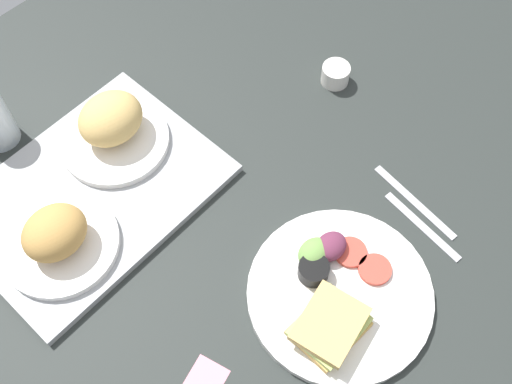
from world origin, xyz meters
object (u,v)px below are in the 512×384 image
serving_tray (91,194)px  espresso_cup (335,74)px  bread_plate_near (57,237)px  knife (415,202)px  sticky_note (206,378)px  plate_with_salad (336,293)px  fork (422,226)px  bread_plate_far (112,126)px

serving_tray → espresso_cup: bearing=-15.1°
bread_plate_near → espresso_cup: bearing=-8.0°
knife → sticky_note: knife is taller
bread_plate_near → espresso_cup: size_ratio=3.60×
bread_plate_near → plate_with_salad: size_ratio=0.65×
espresso_cup → fork: (-14.05, -32.78, -1.75)cm
fork → sticky_note: (-44.85, 7.83, -0.19)cm
knife → sticky_note: size_ratio=3.39×
bread_plate_near → bread_plate_far: bread_plate_far is taller
bread_plate_far → plate_with_salad: bread_plate_far is taller
serving_tray → bread_plate_near: size_ratio=2.23×
serving_tray → knife: serving_tray is taller
serving_tray → fork: serving_tray is taller
bread_plate_near → bread_plate_far: size_ratio=0.99×
bread_plate_far → espresso_cup: (40.54, -19.40, -3.48)cm
espresso_cup → knife: bearing=-111.0°
serving_tray → sticky_note: (-7.72, -38.72, -0.74)cm
serving_tray → bread_plate_far: size_ratio=2.21×
fork → bread_plate_far: bearing=32.0°
knife → sticky_note: bearing=91.0°
bread_plate_far → espresso_cup: 45.07cm
serving_tray → espresso_cup: size_ratio=8.04×
serving_tray → knife: (40.13, -42.55, -0.55)cm
fork → knife: 5.00cm
knife → sticky_note: (-47.85, 3.83, -0.19)cm
espresso_cup → knife: size_ratio=0.29×
bread_plate_far → serving_tray: bearing=-152.1°
espresso_cup → serving_tray: bearing=164.9°
fork → bread_plate_near: bearing=53.8°
bread_plate_near → espresso_cup: (61.12, -8.60, -2.94)cm
serving_tray → plate_with_salad: size_ratio=1.46×
espresso_cup → sticky_note: 64.00cm
plate_with_salad → espresso_cup: bearing=41.2°
knife → serving_tray: bearing=48.9°
fork → sticky_note: fork is taller
serving_tray → bread_plate_near: (-9.94, -5.18, 4.14)cm
espresso_cup → sticky_note: (-58.90, -24.95, -1.94)cm
bread_plate_near → knife: size_ratio=1.06×
serving_tray → knife: bearing=-46.7°
espresso_cup → sticky_note: size_ratio=1.00×
serving_tray → bread_plate_far: 12.92cm
plate_with_salad → knife: plate_with_salad is taller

